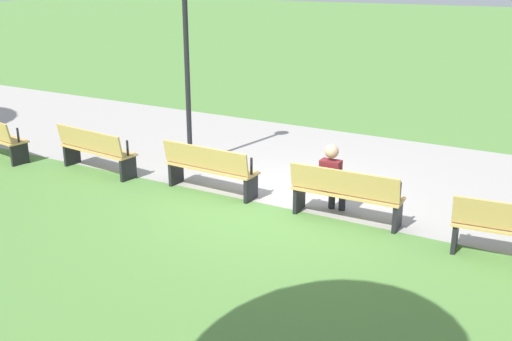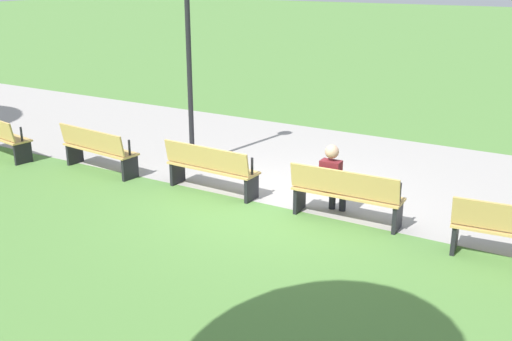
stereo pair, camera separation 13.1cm
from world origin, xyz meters
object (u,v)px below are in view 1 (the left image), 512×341
Objects in this scene: bench_5 at (346,193)px; person_seated at (332,178)px; bench_3 at (95,149)px; bench_4 at (209,168)px; lamp_post at (185,23)px.

person_seated is at bearing 153.30° from bench_5.
bench_4 is (2.54, 0.16, 0.00)m from bench_3.
bench_4 is 2.54m from bench_5.
bench_3 and bench_5 have the same top height.
bench_4 is at bearing 9.22° from bench_3.
lamp_post reaches higher than bench_5.
bench_3 is 0.44× the size of lamp_post.
bench_3 is 1.48× the size of person_seated.
lamp_post is at bearing 51.94° from bench_3.
bench_5 is at bearing -17.14° from lamp_post.
bench_4 is at bearing -42.88° from lamp_post.
bench_4 is 1.00× the size of bench_5.
lamp_post is (-1.26, 1.17, 2.33)m from bench_4.
bench_3 is at bearing -133.60° from lamp_post.
lamp_post reaches higher than person_seated.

